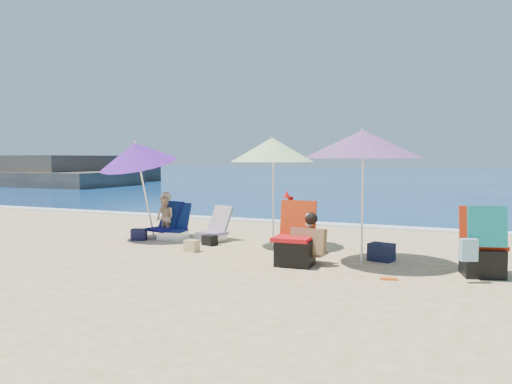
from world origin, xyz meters
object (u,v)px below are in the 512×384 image
at_px(furled_umbrella, 290,221).
at_px(chair_rainbow, 213,231).
at_px(umbrella_turquoise, 363,144).
at_px(camp_chair_left, 295,246).
at_px(person_left, 166,217).
at_px(umbrella_striped, 272,150).
at_px(chair_navy, 174,229).
at_px(person_center, 309,239).
at_px(camp_chair_right, 482,251).
at_px(umbrella_blue, 137,154).

distance_m(furled_umbrella, chair_rainbow, 2.50).
height_order(umbrella_turquoise, camp_chair_left, umbrella_turquoise).
relative_size(umbrella_turquoise, person_left, 2.23).
bearing_deg(umbrella_striped, camp_chair_left, -55.96).
height_order(umbrella_turquoise, person_left, umbrella_turquoise).
relative_size(chair_rainbow, camp_chair_left, 0.79).
distance_m(furled_umbrella, chair_navy, 3.27).
bearing_deg(furled_umbrella, person_center, -32.84).
relative_size(camp_chair_right, person_center, 1.25).
xyz_separation_m(furled_umbrella, person_left, (-3.28, 1.13, -0.20)).
bearing_deg(camp_chair_right, chair_rainbow, 165.55).
distance_m(umbrella_turquoise, umbrella_blue, 4.97).
bearing_deg(chair_rainbow, furled_umbrella, -29.42).
bearing_deg(furled_umbrella, camp_chair_right, -2.43).
xyz_separation_m(umbrella_blue, person_center, (4.15, -0.99, -1.42)).
bearing_deg(furled_umbrella, chair_rainbow, 150.58).
height_order(umbrella_blue, person_left, umbrella_blue).
xyz_separation_m(umbrella_turquoise, umbrella_striped, (-1.96, 0.93, -0.07)).
bearing_deg(camp_chair_right, person_center, -176.55).
bearing_deg(umbrella_striped, person_left, 177.56).
xyz_separation_m(furled_umbrella, chair_rainbow, (-2.14, 1.21, -0.46)).
bearing_deg(umbrella_striped, camp_chair_right, -16.85).
bearing_deg(umbrella_blue, umbrella_turquoise, -7.20).
bearing_deg(chair_rainbow, camp_chair_right, -14.45).
xyz_separation_m(umbrella_striped, chair_navy, (-2.31, 0.09, -1.70)).
height_order(furled_umbrella, person_center, furled_umbrella).
bearing_deg(chair_rainbow, person_center, -30.02).
distance_m(chair_navy, person_left, 0.35).
relative_size(camp_chair_left, person_left, 1.04).
bearing_deg(umbrella_striped, chair_rainbow, 172.24).
bearing_deg(umbrella_striped, person_center, -47.85).
distance_m(umbrella_turquoise, camp_chair_right, 2.42).
height_order(umbrella_blue, camp_chair_left, umbrella_blue).
relative_size(chair_navy, camp_chair_left, 0.72).
distance_m(umbrella_turquoise, camp_chair_left, 1.99).
distance_m(umbrella_blue, chair_navy, 1.80).
distance_m(umbrella_turquoise, umbrella_striped, 2.17).
bearing_deg(camp_chair_right, chair_navy, 168.51).
bearing_deg(person_left, furled_umbrella, -18.94).
xyz_separation_m(umbrella_turquoise, chair_navy, (-4.27, 1.03, -1.76)).
relative_size(chair_navy, person_center, 0.88).
bearing_deg(camp_chair_left, umbrella_striped, 124.04).
xyz_separation_m(furled_umbrella, chair_navy, (-3.05, 1.11, -0.45)).
distance_m(person_center, person_left, 3.98).
distance_m(umbrella_turquoise, chair_rainbow, 3.97).
distance_m(chair_rainbow, camp_chair_left, 2.94).
bearing_deg(camp_chair_left, furled_umbrella, 119.68).
height_order(umbrella_striped, umbrella_blue, umbrella_blue).
xyz_separation_m(umbrella_striped, camp_chair_right, (3.78, -1.15, -1.51)).
bearing_deg(camp_chair_left, camp_chair_right, 6.93).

